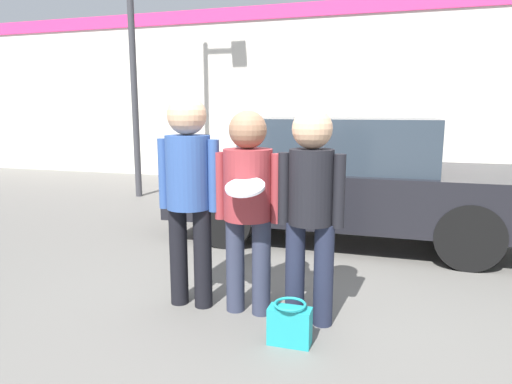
{
  "coord_description": "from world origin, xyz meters",
  "views": [
    {
      "loc": [
        0.92,
        -3.49,
        1.63
      ],
      "look_at": [
        -0.17,
        0.04,
        0.96
      ],
      "focal_mm": 32.0,
      "sensor_mm": 36.0,
      "label": 1
    }
  ],
  "objects": [
    {
      "name": "person_middle_with_frisbee",
      "position": [
        -0.17,
        -0.17,
        0.97
      ],
      "size": [
        0.55,
        0.61,
        1.62
      ],
      "color": "#2D3347",
      "rests_on": "ground"
    },
    {
      "name": "parked_car_near",
      "position": [
        0.32,
        2.32,
        0.77
      ],
      "size": [
        4.29,
        1.93,
        1.52
      ],
      "color": "black",
      "rests_on": "ground"
    },
    {
      "name": "person_left",
      "position": [
        -0.67,
        -0.18,
        1.05
      ],
      "size": [
        0.53,
        0.36,
        1.74
      ],
      "color": "black",
      "rests_on": "ground"
    },
    {
      "name": "person_right",
      "position": [
        0.33,
        -0.21,
        0.96
      ],
      "size": [
        0.5,
        0.33,
        1.64
      ],
      "color": "#1E2338",
      "rests_on": "ground"
    },
    {
      "name": "handbag",
      "position": [
        0.27,
        -0.58,
        0.15
      ],
      "size": [
        0.3,
        0.23,
        0.31
      ],
      "color": "teal",
      "rests_on": "ground"
    },
    {
      "name": "storefront_building",
      "position": [
        0.0,
        6.8,
        1.98
      ],
      "size": [
        24.0,
        0.22,
        3.9
      ],
      "color": "silver",
      "rests_on": "ground"
    },
    {
      "name": "ground_plane",
      "position": [
        0.0,
        0.0,
        0.0
      ],
      "size": [
        56.0,
        56.0,
        0.0
      ],
      "primitive_type": "plane",
      "color": "#66635E"
    }
  ]
}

